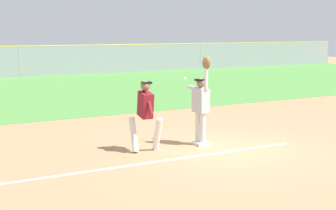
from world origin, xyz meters
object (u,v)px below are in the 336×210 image
(baseball, at_px, (185,78))
(parked_car_tan, at_px, (14,62))
(first_base, at_px, (202,143))
(parked_car_green, at_px, (142,59))
(runner, at_px, (146,111))
(parked_car_silver, at_px, (86,60))
(fielder, at_px, (201,102))

(baseball, xyz_separation_m, parked_car_tan, (1.19, 25.75, -1.02))
(first_base, relative_size, parked_car_green, 0.08)
(runner, height_order, baseball, baseball)
(runner, xyz_separation_m, parked_car_silver, (7.76, 25.52, -0.32))
(first_base, height_order, parked_car_green, parked_car_green)
(first_base, xyz_separation_m, fielder, (-0.02, 0.01, 1.08))
(parked_car_silver, bearing_deg, runner, -102.42)
(runner, relative_size, baseball, 23.24)
(first_base, bearing_deg, parked_car_silver, 76.43)
(parked_car_silver, xyz_separation_m, parked_car_green, (4.82, 0.05, 0.00))
(fielder, relative_size, runner, 1.33)
(baseball, height_order, parked_car_green, baseball)
(first_base, distance_m, parked_car_tan, 26.14)
(baseball, distance_m, parked_car_tan, 25.79)
(parked_car_silver, bearing_deg, fielder, -99.13)
(runner, relative_size, parked_car_tan, 0.39)
(parked_car_tan, height_order, parked_car_silver, same)
(parked_car_tan, bearing_deg, fielder, -92.87)
(fielder, distance_m, baseball, 0.74)
(first_base, xyz_separation_m, parked_car_green, (11.00, 25.64, 0.63))
(parked_car_tan, bearing_deg, baseball, -93.50)
(baseball, height_order, parked_car_silver, baseball)
(runner, xyz_separation_m, parked_car_tan, (2.48, 26.05, -0.32))
(first_base, height_order, parked_car_tan, parked_car_tan)
(first_base, height_order, fielder, fielder)
(fielder, height_order, parked_car_tan, fielder)
(parked_car_silver, bearing_deg, parked_car_tan, 178.75)
(parked_car_silver, height_order, parked_car_green, same)
(first_base, relative_size, baseball, 5.14)
(parked_car_green, bearing_deg, parked_car_silver, -175.99)
(first_base, distance_m, baseball, 1.72)
(parked_car_silver, bearing_deg, first_base, -99.08)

